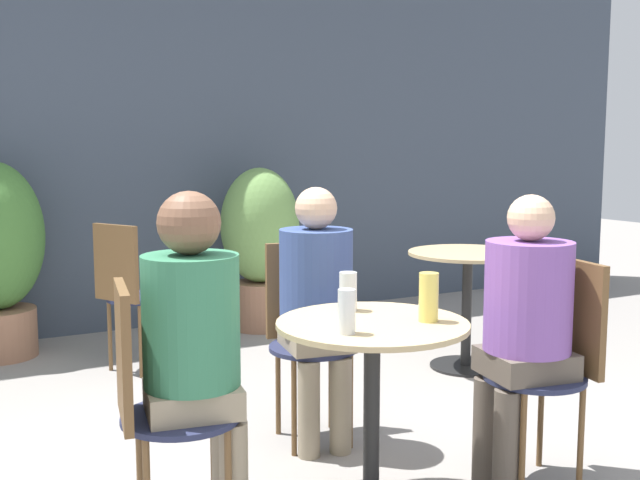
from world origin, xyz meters
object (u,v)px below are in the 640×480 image
object	(u,v)px
cafe_table_far	(467,283)
bistro_chair_2	(152,392)
beer_glass_1	(348,291)
seated_person_0	(524,316)
bistro_chair_4	(128,284)
beer_glass_2	(347,311)
bistro_chair_0	(555,351)
seated_person_1	(317,294)
bistro_chair_1	(307,322)
potted_plant_1	(260,239)
beer_glass_0	(429,297)
cafe_table_near	(372,374)
seated_person_2	(196,335)

from	to	relation	value
cafe_table_far	bistro_chair_2	xyz separation A→B (m)	(-2.23, -1.13, 0.01)
bistro_chair_2	beer_glass_1	bearing A→B (deg)	-75.32
seated_person_0	cafe_table_far	bearing A→B (deg)	158.03
bistro_chair_4	beer_glass_2	bearing A→B (deg)	156.24
bistro_chair_0	seated_person_1	xyz separation A→B (m)	(-0.66, 0.75, 0.16)
beer_glass_1	beer_glass_2	distance (m)	0.36
bistro_chair_1	bistro_chair_2	size ratio (longest dim) A/B	1.00
bistro_chair_0	beer_glass_1	distance (m)	0.86
potted_plant_1	seated_person_1	bearing A→B (deg)	-106.99
beer_glass_1	bistro_chair_2	bearing A→B (deg)	-174.82
bistro_chair_1	potted_plant_1	bearing A→B (deg)	81.97
bistro_chair_4	beer_glass_0	distance (m)	2.28
cafe_table_far	seated_person_1	bearing A→B (deg)	-154.85
seated_person_1	beer_glass_2	xyz separation A→B (m)	(-0.27, -0.73, 0.09)
cafe_table_far	bistro_chair_1	xyz separation A→B (m)	(-1.33, -0.49, 0.01)
potted_plant_1	bistro_chair_4	bearing A→B (deg)	-150.25
cafe_table_near	bistro_chair_2	size ratio (longest dim) A/B	0.80
bistro_chair_4	beer_glass_1	world-z (taller)	bistro_chair_4
cafe_table_far	bistro_chair_1	world-z (taller)	bistro_chair_1
cafe_table_near	beer_glass_0	size ratio (longest dim) A/B	4.03
beer_glass_2	bistro_chair_0	bearing A→B (deg)	-1.29
seated_person_0	beer_glass_1	distance (m)	0.69
bistro_chair_2	beer_glass_0	distance (m)	1.01
cafe_table_far	beer_glass_0	world-z (taller)	beer_glass_0
seated_person_0	bistro_chair_0	bearing A→B (deg)	90.00
seated_person_1	beer_glass_0	world-z (taller)	seated_person_1
bistro_chair_0	bistro_chair_1	bearing A→B (deg)	-135.00
seated_person_2	potted_plant_1	xyz separation A→B (m)	(1.38, 2.64, -0.05)
seated_person_2	potted_plant_1	world-z (taller)	seated_person_2
seated_person_0	seated_person_2	distance (m)	1.26
seated_person_1	bistro_chair_1	bearing A→B (deg)	90.00
beer_glass_2	bistro_chair_2	bearing A→B (deg)	158.52
bistro_chair_0	seated_person_0	size ratio (longest dim) A/B	0.77
cafe_table_far	seated_person_1	size ratio (longest dim) A/B	0.61
bistro_chair_2	potted_plant_1	size ratio (longest dim) A/B	0.75
cafe_table_far	bistro_chair_4	size ratio (longest dim) A/B	0.80
potted_plant_1	seated_person_0	bearing A→B (deg)	-92.63
bistro_chair_1	beer_glass_1	world-z (taller)	bistro_chair_1
seated_person_0	beer_glass_0	xyz separation A→B (m)	(-0.44, 0.01, 0.11)
beer_glass_1	cafe_table_near	bearing A→B (deg)	-94.23
seated_person_2	bistro_chair_0	bearing A→B (deg)	-90.00
seated_person_0	bistro_chair_2	bearing A→B (deg)	-90.00
seated_person_2	beer_glass_1	world-z (taller)	seated_person_2
seated_person_0	bistro_chair_4	bearing A→B (deg)	-146.44
bistro_chair_2	potted_plant_1	xyz separation A→B (m)	(1.52, 2.62, 0.13)
beer_glass_1	seated_person_2	bearing A→B (deg)	-171.52
bistro_chair_1	bistro_chair_4	size ratio (longest dim) A/B	1.00
seated_person_1	seated_person_0	bearing A→B (deg)	-45.04
bistro_chair_0	seated_person_2	bearing A→B (deg)	-90.00
cafe_table_far	seated_person_1	world-z (taller)	seated_person_1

